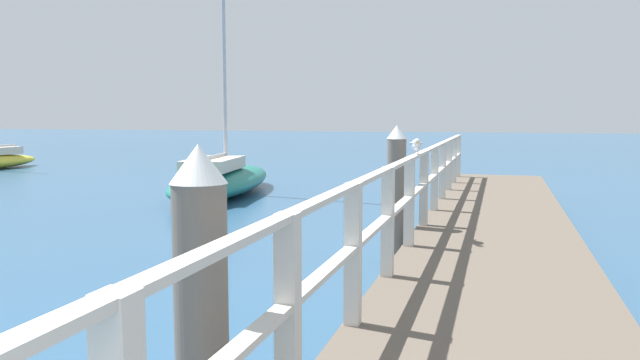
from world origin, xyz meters
TOP-DOWN VIEW (x-y plane):
  - pier_deck at (0.00, 9.20)m, footprint 2.23×18.41m
  - pier_railing at (-1.04, 9.20)m, footprint 0.12×16.93m
  - dock_piling_near at (-1.42, 3.59)m, footprint 0.29×0.29m
  - dock_piling_far at (-1.42, 9.76)m, footprint 0.29×0.29m
  - seagull_foreground at (-1.03, 9.01)m, footprint 0.21×0.48m
  - boat_1 at (-7.04, 15.72)m, footprint 2.89×6.75m

SIDE VIEW (x-z plane):
  - pier_deck at x=0.00m, z-range 0.00..0.49m
  - boat_1 at x=-7.04m, z-range -3.18..4.04m
  - dock_piling_near at x=-1.42m, z-range 0.01..1.98m
  - dock_piling_far at x=-1.42m, z-range 0.01..1.98m
  - pier_railing at x=-1.04m, z-range 0.61..1.72m
  - seagull_foreground at x=-1.03m, z-range 1.63..1.84m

